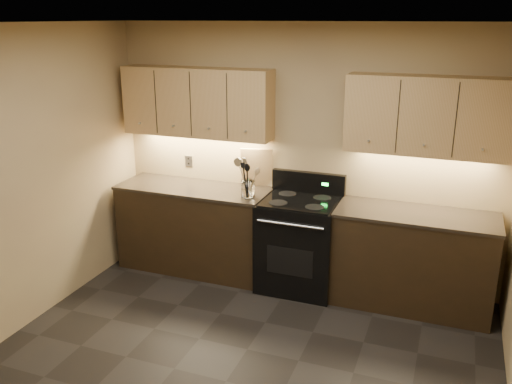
% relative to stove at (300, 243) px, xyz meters
% --- Properties ---
extents(floor, '(4.00, 4.00, 0.00)m').
position_rel_stove_xyz_m(floor, '(-0.08, -1.68, -0.48)').
color(floor, black).
rests_on(floor, ground).
extents(ceiling, '(4.00, 4.00, 0.00)m').
position_rel_stove_xyz_m(ceiling, '(-0.08, -1.68, 2.12)').
color(ceiling, silver).
rests_on(ceiling, wall_back).
extents(wall_back, '(4.00, 0.04, 2.60)m').
position_rel_stove_xyz_m(wall_back, '(-0.08, 0.32, 0.82)').
color(wall_back, tan).
rests_on(wall_back, ground).
extents(counter_left, '(1.62, 0.62, 0.93)m').
position_rel_stove_xyz_m(counter_left, '(-1.18, 0.02, -0.01)').
color(counter_left, black).
rests_on(counter_left, ground).
extents(counter_right, '(1.46, 0.62, 0.93)m').
position_rel_stove_xyz_m(counter_right, '(1.10, 0.02, -0.01)').
color(counter_right, black).
rests_on(counter_right, ground).
extents(stove, '(0.76, 0.68, 1.14)m').
position_rel_stove_xyz_m(stove, '(0.00, 0.00, 0.00)').
color(stove, black).
rests_on(stove, ground).
extents(upper_cab_left, '(1.60, 0.30, 0.70)m').
position_rel_stove_xyz_m(upper_cab_left, '(-1.18, 0.17, 1.32)').
color(upper_cab_left, tan).
rests_on(upper_cab_left, wall_back).
extents(upper_cab_right, '(1.44, 0.30, 0.70)m').
position_rel_stove_xyz_m(upper_cab_right, '(1.10, 0.17, 1.32)').
color(upper_cab_right, tan).
rests_on(upper_cab_right, wall_back).
extents(outlet_plate, '(0.08, 0.01, 0.12)m').
position_rel_stove_xyz_m(outlet_plate, '(-1.38, 0.31, 0.64)').
color(outlet_plate, '#B2B5BA').
rests_on(outlet_plate, wall_back).
extents(utensil_crock, '(0.14, 0.14, 0.17)m').
position_rel_stove_xyz_m(utensil_crock, '(-0.52, -0.08, 0.53)').
color(utensil_crock, white).
rests_on(utensil_crock, counter_left).
extents(cutting_board, '(0.34, 0.16, 0.42)m').
position_rel_stove_xyz_m(cutting_board, '(-0.56, 0.27, 0.66)').
color(cutting_board, tan).
rests_on(cutting_board, counter_left).
extents(wooden_spoon, '(0.17, 0.14, 0.30)m').
position_rel_stove_xyz_m(wooden_spoon, '(-0.54, -0.09, 0.61)').
color(wooden_spoon, tan).
rests_on(wooden_spoon, utensil_crock).
extents(black_spoon, '(0.10, 0.16, 0.36)m').
position_rel_stove_xyz_m(black_spoon, '(-0.53, -0.07, 0.64)').
color(black_spoon, black).
rests_on(black_spoon, utensil_crock).
extents(black_turner, '(0.15, 0.11, 0.36)m').
position_rel_stove_xyz_m(black_turner, '(-0.52, -0.11, 0.64)').
color(black_turner, black).
rests_on(black_turner, utensil_crock).
extents(steel_spatula, '(0.16, 0.11, 0.41)m').
position_rel_stove_xyz_m(steel_spatula, '(-0.49, -0.08, 0.67)').
color(steel_spatula, silver).
rests_on(steel_spatula, utensil_crock).
extents(steel_skimmer, '(0.25, 0.14, 0.39)m').
position_rel_stove_xyz_m(steel_skimmer, '(-0.49, -0.09, 0.66)').
color(steel_skimmer, silver).
rests_on(steel_skimmer, utensil_crock).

